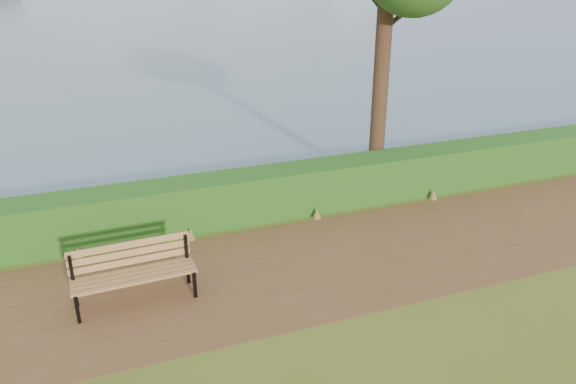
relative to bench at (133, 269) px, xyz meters
name	(u,v)px	position (x,y,z in m)	size (l,w,h in m)	color
ground	(278,281)	(2.35, -0.33, -0.56)	(140.00, 140.00, 0.00)	#4E5C1A
path	(273,272)	(2.35, -0.03, -0.55)	(40.00, 3.40, 0.01)	brown
hedge	(236,198)	(2.35, 2.27, -0.06)	(32.00, 0.85, 1.00)	#1F4C15
bench	(133,269)	(0.00, 0.00, 0.00)	(1.95, 0.64, 0.97)	black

